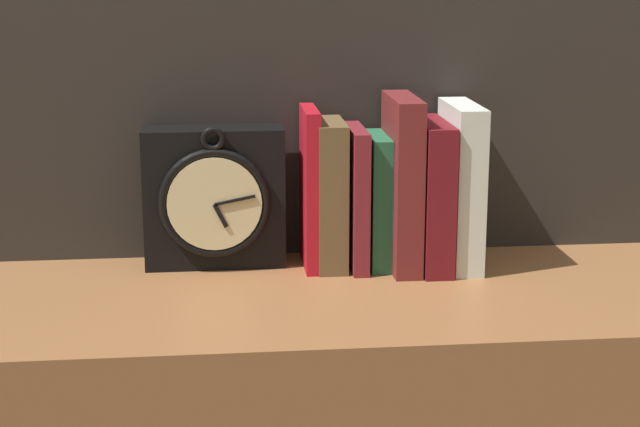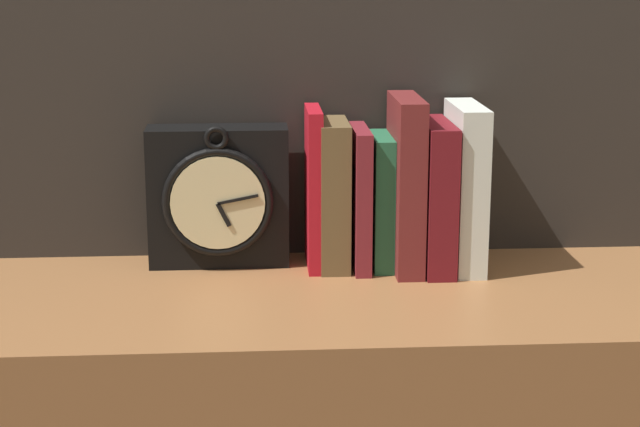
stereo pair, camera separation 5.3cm
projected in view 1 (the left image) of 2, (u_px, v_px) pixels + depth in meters
name	position (u px, v px, depth m)	size (l,w,h in m)	color
clock	(214.00, 198.00, 1.52)	(0.20, 0.08, 0.21)	black
book_slot0_red	(308.00, 188.00, 1.52)	(0.02, 0.11, 0.23)	red
book_slot1_brown	(329.00, 194.00, 1.52)	(0.04, 0.12, 0.21)	brown
book_slot2_maroon	(356.00, 198.00, 1.52)	(0.02, 0.13, 0.20)	maroon
book_slot3_green	(377.00, 200.00, 1.53)	(0.03, 0.12, 0.19)	#256A44
book_slot4_maroon	(402.00, 183.00, 1.51)	(0.04, 0.15, 0.25)	maroon
book_slot5_maroon	(431.00, 195.00, 1.52)	(0.04, 0.15, 0.21)	maroon
book_slot6_white	(461.00, 185.00, 1.52)	(0.04, 0.15, 0.23)	silver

